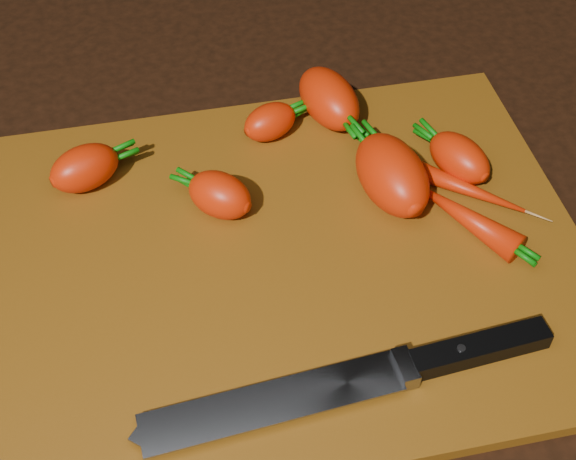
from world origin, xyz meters
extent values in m
cube|color=black|center=(0.00, 0.00, -0.01)|extent=(2.00, 2.00, 0.01)
cube|color=brown|center=(0.00, 0.00, 0.01)|extent=(0.50, 0.40, 0.01)
ellipsoid|color=red|center=(-0.16, 0.12, 0.03)|extent=(0.07, 0.06, 0.04)
ellipsoid|color=red|center=(-0.05, 0.06, 0.03)|extent=(0.07, 0.07, 0.04)
ellipsoid|color=red|center=(0.07, 0.16, 0.04)|extent=(0.07, 0.09, 0.05)
ellipsoid|color=red|center=(0.10, 0.05, 0.04)|extent=(0.07, 0.10, 0.06)
ellipsoid|color=red|center=(0.01, 0.15, 0.03)|extent=(0.06, 0.05, 0.04)
ellipsoid|color=red|center=(0.17, 0.06, 0.03)|extent=(0.06, 0.08, 0.04)
ellipsoid|color=red|center=(0.16, 0.04, 0.02)|extent=(0.11, 0.10, 0.02)
ellipsoid|color=red|center=(0.15, 0.00, 0.03)|extent=(0.08, 0.10, 0.03)
cube|color=gray|center=(-0.14, -0.15, 0.02)|extent=(0.19, 0.05, 0.00)
cube|color=gray|center=(-0.04, -0.14, 0.02)|extent=(0.02, 0.03, 0.01)
cube|color=black|center=(0.02, -0.14, 0.02)|extent=(0.11, 0.03, 0.02)
cylinder|color=#B2B2B7|center=(0.01, -0.14, 0.03)|extent=(0.01, 0.01, 0.00)
camera|label=1|loc=(-0.09, -0.43, 0.53)|focal=50.00mm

